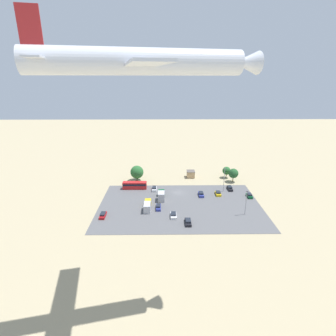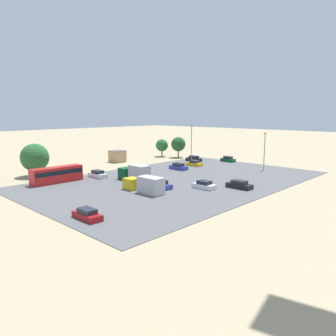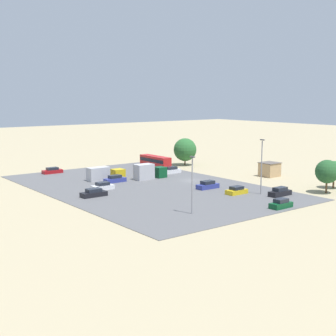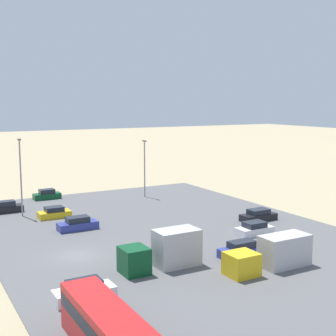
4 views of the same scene
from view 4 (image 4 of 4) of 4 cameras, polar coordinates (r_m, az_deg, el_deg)
ground_plane at (r=47.20m, az=-11.04°, el=-10.53°), size 400.00×400.00×0.00m
parking_lot_surface at (r=51.70m, az=1.23°, el=-8.67°), size 60.07×38.25×0.08m
bus at (r=29.00m, az=-7.44°, el=-19.10°), size 10.13×2.52×3.08m
parked_car_0 at (r=60.30m, az=10.96°, el=-5.73°), size 1.95×4.72×1.47m
parked_car_2 at (r=67.03m, az=-19.27°, el=-4.60°), size 1.75×4.69×1.58m
parked_car_3 at (r=74.42m, az=-14.54°, el=-3.19°), size 1.78×4.06×1.52m
parked_car_4 at (r=56.10m, az=-10.95°, el=-6.74°), size 1.88×4.64×1.56m
parked_car_5 at (r=54.09m, az=10.49°, el=-7.33°), size 1.99×4.30×1.46m
parked_car_6 at (r=37.12m, az=-10.17°, el=-14.59°), size 1.91×4.63×1.53m
parked_car_7 at (r=62.43m, az=-13.69°, el=-5.35°), size 1.99×4.10×1.43m
parked_car_8 at (r=46.52m, az=8.97°, el=-9.83°), size 1.73×4.71×1.52m
parked_truck_0 at (r=43.66m, az=12.66°, el=-10.21°), size 2.35×8.56×2.87m
parked_truck_1 at (r=42.78m, az=-0.36°, el=-10.08°), size 2.47×7.46×3.35m
light_pole_lot_centre at (r=73.10m, az=-2.87°, el=0.24°), size 0.90×0.28×8.91m
light_pole_lot_edge at (r=63.43m, az=-17.52°, el=-0.76°), size 0.90×0.28×10.15m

